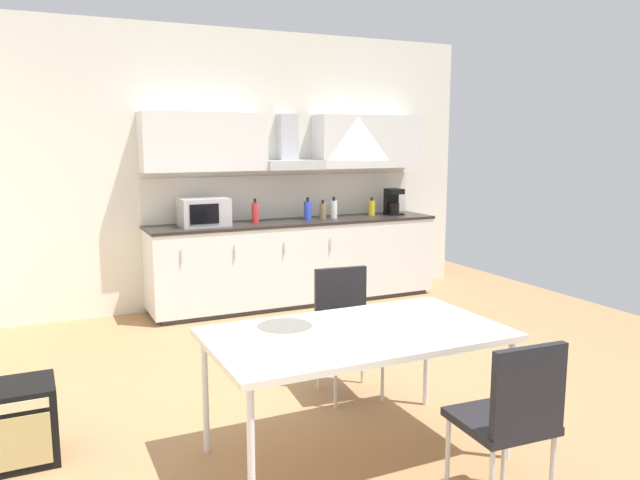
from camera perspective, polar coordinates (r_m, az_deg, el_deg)
ground_plane at (r=4.48m, az=1.87°, el=-14.09°), size 7.27×8.23×0.02m
wall_back at (r=6.73m, az=-9.04°, el=6.41°), size 5.81×0.10×2.90m
kitchen_counter at (r=6.76m, az=-2.19°, el=-1.97°), size 3.16×0.64×0.90m
backsplash_tile at (r=6.93m, az=-3.17°, el=4.01°), size 3.14×0.02×0.47m
upper_wall_cabinets at (r=6.76m, az=-2.71°, el=8.88°), size 3.14×0.40×0.59m
microwave at (r=6.35m, az=-10.57°, el=2.53°), size 0.48×0.35×0.28m
coffee_maker at (r=7.25m, az=6.66°, el=3.51°), size 0.18×0.19×0.30m
bottle_red at (r=6.51m, az=-5.95°, el=2.52°), size 0.07×0.07×0.25m
bottle_white at (r=6.86m, az=1.26°, el=2.84°), size 0.08×0.08×0.24m
bottle_blue at (r=6.72m, az=-1.14°, el=2.74°), size 0.08×0.08×0.24m
bottle_yellow at (r=7.15m, az=4.74°, el=2.96°), size 0.07×0.07×0.21m
bottle_brown at (r=6.78m, az=0.25°, el=2.67°), size 0.07×0.07×0.21m
dining_table at (r=3.46m, az=3.33°, el=-8.96°), size 1.61×0.91×0.72m
chair_near_right at (r=3.08m, az=17.18°, el=-14.74°), size 0.42×0.42×0.87m
chair_far_right at (r=4.37m, az=2.36°, el=-7.12°), size 0.44×0.44×0.87m
guitar_amp at (r=3.93m, az=-26.79°, el=-14.89°), size 0.52×0.37×0.44m
pendant_lamp at (r=3.29m, az=3.51°, el=9.25°), size 0.32×0.32×0.22m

